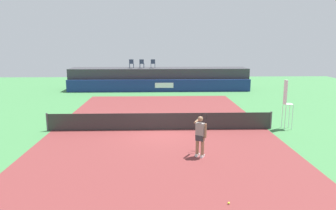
# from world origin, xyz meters

# --- Properties ---
(ground_plane) EXTENTS (48.00, 48.00, 0.00)m
(ground_plane) POSITION_xyz_m (0.00, 3.00, 0.00)
(ground_plane) COLOR #3D7A42
(court_inner) EXTENTS (12.00, 22.00, 0.00)m
(court_inner) POSITION_xyz_m (0.00, 0.00, 0.00)
(court_inner) COLOR maroon
(court_inner) RESTS_ON ground
(sponsor_wall) EXTENTS (18.00, 0.22, 1.20)m
(sponsor_wall) POSITION_xyz_m (0.00, 13.50, 0.60)
(sponsor_wall) COLOR navy
(sponsor_wall) RESTS_ON ground
(spectator_platform) EXTENTS (18.00, 2.80, 2.20)m
(spectator_platform) POSITION_xyz_m (0.00, 15.30, 1.10)
(spectator_platform) COLOR #38383D
(spectator_platform) RESTS_ON ground
(spectator_chair_far_left) EXTENTS (0.44, 0.44, 0.89)m
(spectator_chair_far_left) POSITION_xyz_m (-2.80, 15.15, 2.69)
(spectator_chair_far_left) COLOR #2D3D56
(spectator_chair_far_left) RESTS_ON spectator_platform
(spectator_chair_left) EXTENTS (0.46, 0.46, 0.89)m
(spectator_chair_left) POSITION_xyz_m (-1.75, 15.09, 2.69)
(spectator_chair_left) COLOR #2D3D56
(spectator_chair_left) RESTS_ON spectator_platform
(spectator_chair_center) EXTENTS (0.46, 0.46, 0.89)m
(spectator_chair_center) POSITION_xyz_m (-0.62, 15.11, 2.69)
(spectator_chair_center) COLOR #2D3D56
(spectator_chair_center) RESTS_ON spectator_platform
(umpire_chair) EXTENTS (0.45, 0.45, 2.76)m
(umpire_chair) POSITION_xyz_m (7.01, -0.00, 1.59)
(umpire_chair) COLOR white
(umpire_chair) RESTS_ON ground
(tennis_net) EXTENTS (12.40, 0.02, 0.95)m
(tennis_net) POSITION_xyz_m (0.00, 0.00, 0.47)
(tennis_net) COLOR #2D2D2D
(tennis_net) RESTS_ON ground
(net_post_near) EXTENTS (0.10, 0.10, 1.00)m
(net_post_near) POSITION_xyz_m (-6.20, 0.00, 0.50)
(net_post_near) COLOR #4C4C51
(net_post_near) RESTS_ON ground
(net_post_far) EXTENTS (0.10, 0.10, 1.00)m
(net_post_far) POSITION_xyz_m (6.20, 0.00, 0.50)
(net_post_far) COLOR #4C4C51
(net_post_far) RESTS_ON ground
(tennis_player) EXTENTS (0.70, 1.26, 1.77)m
(tennis_player) POSITION_xyz_m (1.65, -4.19, 0.96)
(tennis_player) COLOR white
(tennis_player) RESTS_ON court_inner
(tennis_ball) EXTENTS (0.07, 0.07, 0.07)m
(tennis_ball) POSITION_xyz_m (1.99, -8.20, 0.04)
(tennis_ball) COLOR #D8EA33
(tennis_ball) RESTS_ON court_inner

